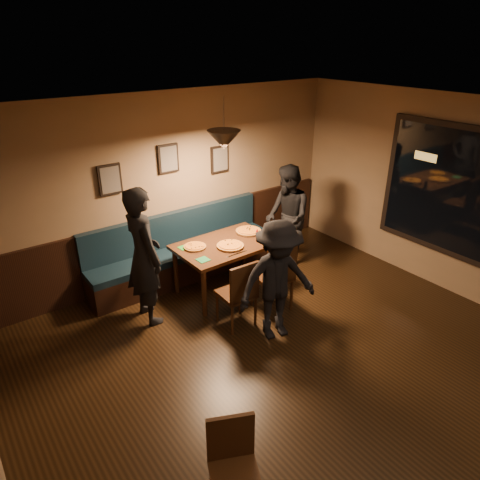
# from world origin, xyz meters

# --- Properties ---
(floor) EXTENTS (7.00, 7.00, 0.00)m
(floor) POSITION_xyz_m (0.00, 0.00, 0.00)
(floor) COLOR black
(floor) RESTS_ON ground
(ceiling) EXTENTS (7.00, 7.00, 0.00)m
(ceiling) POSITION_xyz_m (0.00, 0.00, 2.80)
(ceiling) COLOR silver
(ceiling) RESTS_ON ground
(wall_back) EXTENTS (6.00, 0.00, 6.00)m
(wall_back) POSITION_xyz_m (0.00, 3.50, 1.40)
(wall_back) COLOR #8C704F
(wall_back) RESTS_ON ground
(wainscot) EXTENTS (5.88, 0.06, 1.00)m
(wainscot) POSITION_xyz_m (0.00, 3.47, 0.50)
(wainscot) COLOR black
(wainscot) RESTS_ON ground
(booth_bench) EXTENTS (3.00, 0.60, 1.00)m
(booth_bench) POSITION_xyz_m (0.00, 3.20, 0.50)
(booth_bench) COLOR #0F232D
(booth_bench) RESTS_ON ground
(window_frame) EXTENTS (0.06, 2.56, 1.86)m
(window_frame) POSITION_xyz_m (2.96, 0.50, 1.50)
(window_frame) COLOR black
(window_frame) RESTS_ON wall_right
(window_glass) EXTENTS (0.00, 2.40, 2.40)m
(window_glass) POSITION_xyz_m (2.93, 0.50, 1.50)
(window_glass) COLOR black
(window_glass) RESTS_ON wall_right
(picture_left) EXTENTS (0.32, 0.04, 0.42)m
(picture_left) POSITION_xyz_m (-0.90, 3.47, 1.70)
(picture_left) COLOR black
(picture_left) RESTS_ON wall_back
(picture_center) EXTENTS (0.32, 0.04, 0.42)m
(picture_center) POSITION_xyz_m (0.00, 3.47, 1.85)
(picture_center) COLOR black
(picture_center) RESTS_ON wall_back
(picture_right) EXTENTS (0.32, 0.04, 0.42)m
(picture_right) POSITION_xyz_m (0.90, 3.47, 1.70)
(picture_right) COLOR black
(picture_right) RESTS_ON wall_back
(pendant_lamp) EXTENTS (0.44, 0.44, 0.25)m
(pendant_lamp) POSITION_xyz_m (0.32, 2.50, 2.25)
(pendant_lamp) COLOR black
(pendant_lamp) RESTS_ON ceiling
(dining_table) EXTENTS (1.44, 0.94, 0.76)m
(dining_table) POSITION_xyz_m (0.32, 2.50, 0.38)
(dining_table) COLOR black
(dining_table) RESTS_ON floor
(chair_near_left) EXTENTS (0.44, 0.44, 0.96)m
(chair_near_left) POSITION_xyz_m (-0.06, 1.71, 0.48)
(chair_near_left) COLOR black
(chair_near_left) RESTS_ON floor
(chair_near_right) EXTENTS (0.50, 0.50, 1.04)m
(chair_near_right) POSITION_xyz_m (0.56, 1.73, 0.52)
(chair_near_right) COLOR black
(chair_near_right) RESTS_ON floor
(diner_left) EXTENTS (0.45, 0.68, 1.86)m
(diner_left) POSITION_xyz_m (-0.93, 2.52, 0.93)
(diner_left) COLOR black
(diner_left) RESTS_ON floor
(diner_right) EXTENTS (0.89, 0.99, 1.67)m
(diner_right) POSITION_xyz_m (1.60, 2.60, 0.84)
(diner_right) COLOR black
(diner_right) RESTS_ON floor
(diner_front) EXTENTS (1.12, 0.80, 1.57)m
(diner_front) POSITION_xyz_m (0.21, 1.22, 0.78)
(diner_front) COLOR black
(diner_front) RESTS_ON floor
(pizza_a) EXTENTS (0.36, 0.36, 0.04)m
(pizza_a) POSITION_xyz_m (-0.10, 2.64, 0.78)
(pizza_a) COLOR #C76825
(pizza_a) RESTS_ON dining_table
(pizza_b) EXTENTS (0.42, 0.42, 0.04)m
(pizza_b) POSITION_xyz_m (0.31, 2.36, 0.78)
(pizza_b) COLOR #C86F25
(pizza_b) RESTS_ON dining_table
(pizza_c) EXTENTS (0.45, 0.45, 0.04)m
(pizza_c) POSITION_xyz_m (0.83, 2.62, 0.78)
(pizza_c) COLOR orange
(pizza_c) RESTS_ON dining_table
(soda_glass) EXTENTS (0.08, 0.08, 0.13)m
(soda_glass) POSITION_xyz_m (0.96, 2.24, 0.83)
(soda_glass) COLOR black
(soda_glass) RESTS_ON dining_table
(tabasco_bottle) EXTENTS (0.03, 0.03, 0.12)m
(tabasco_bottle) POSITION_xyz_m (0.84, 2.42, 0.82)
(tabasco_bottle) COLOR #A70510
(tabasco_bottle) RESTS_ON dining_table
(napkin_a) EXTENTS (0.15, 0.15, 0.01)m
(napkin_a) POSITION_xyz_m (-0.23, 2.73, 0.77)
(napkin_a) COLOR #227F26
(napkin_a) RESTS_ON dining_table
(napkin_b) EXTENTS (0.16, 0.16, 0.01)m
(napkin_b) POSITION_xyz_m (-0.21, 2.26, 0.77)
(napkin_b) COLOR #1D6F3A
(napkin_b) RESTS_ON dining_table
(cutlery_set) EXTENTS (0.19, 0.02, 0.00)m
(cutlery_set) POSITION_xyz_m (0.25, 2.13, 0.76)
(cutlery_set) COLOR silver
(cutlery_set) RESTS_ON dining_table
(cafe_chair_far) EXTENTS (0.51, 0.51, 0.86)m
(cafe_chair_far) POSITION_xyz_m (-1.56, -0.35, 0.43)
(cafe_chair_far) COLOR black
(cafe_chair_far) RESTS_ON floor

